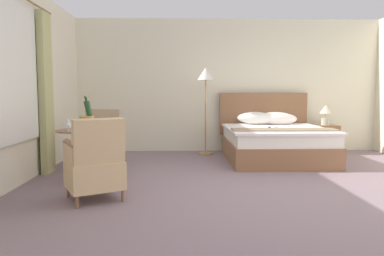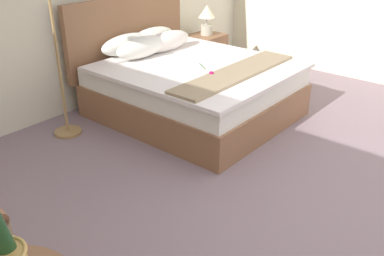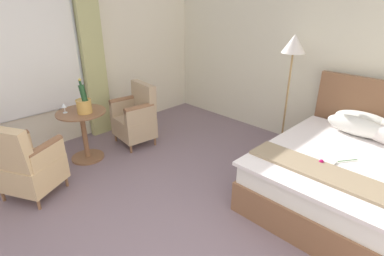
{
  "view_description": "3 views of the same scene",
  "coord_description": "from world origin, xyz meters",
  "px_view_note": "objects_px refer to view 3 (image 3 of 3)",
  "views": [
    {
      "loc": [
        -1.0,
        -4.6,
        1.24
      ],
      "look_at": [
        -0.82,
        1.29,
        0.68
      ],
      "focal_mm": 35.0,
      "sensor_mm": 36.0,
      "label": 1
    },
    {
      "loc": [
        -2.75,
        -0.78,
        2.02
      ],
      "look_at": [
        -0.49,
        1.12,
        0.58
      ],
      "focal_mm": 40.0,
      "sensor_mm": 36.0,
      "label": 2
    },
    {
      "loc": [
        1.46,
        -1.12,
        2.18
      ],
      "look_at": [
        -0.83,
        1.17,
        0.76
      ],
      "focal_mm": 28.0,
      "sensor_mm": 36.0,
      "label": 3
    }
  ],
  "objects_px": {
    "side_table_round": "(84,132)",
    "champagne_bucket": "(84,104)",
    "bed": "(354,174)",
    "wine_glass_near_edge": "(64,106)",
    "armchair_facing_bed": "(27,164)",
    "wine_glass_near_bucket": "(78,100)",
    "armchair_by_window": "(136,118)",
    "floor_lamp_brass": "(293,55)"
  },
  "relations": [
    {
      "from": "wine_glass_near_bucket",
      "to": "armchair_by_window",
      "type": "xyz_separation_m",
      "value": [
        0.27,
        0.76,
        -0.41
      ]
    },
    {
      "from": "wine_glass_near_bucket",
      "to": "wine_glass_near_edge",
      "type": "distance_m",
      "value": 0.25
    },
    {
      "from": "armchair_facing_bed",
      "to": "wine_glass_near_edge",
      "type": "bearing_deg",
      "value": 124.69
    },
    {
      "from": "bed",
      "to": "wine_glass_near_edge",
      "type": "relative_size",
      "value": 15.19
    },
    {
      "from": "floor_lamp_brass",
      "to": "wine_glass_near_bucket",
      "type": "relative_size",
      "value": 10.93
    },
    {
      "from": "side_table_round",
      "to": "champagne_bucket",
      "type": "height_order",
      "value": "champagne_bucket"
    },
    {
      "from": "floor_lamp_brass",
      "to": "armchair_by_window",
      "type": "xyz_separation_m",
      "value": [
        -1.77,
        -1.45,
        -1.01
      ]
    },
    {
      "from": "bed",
      "to": "wine_glass_near_bucket",
      "type": "relative_size",
      "value": 13.2
    },
    {
      "from": "armchair_by_window",
      "to": "side_table_round",
      "type": "bearing_deg",
      "value": -95.95
    },
    {
      "from": "floor_lamp_brass",
      "to": "wine_glass_near_bucket",
      "type": "bearing_deg",
      "value": -132.79
    },
    {
      "from": "champagne_bucket",
      "to": "armchair_by_window",
      "type": "relative_size",
      "value": 0.5
    },
    {
      "from": "champagne_bucket",
      "to": "armchair_facing_bed",
      "type": "relative_size",
      "value": 0.5
    },
    {
      "from": "bed",
      "to": "armchair_facing_bed",
      "type": "height_order",
      "value": "bed"
    },
    {
      "from": "bed",
      "to": "armchair_by_window",
      "type": "xyz_separation_m",
      "value": [
        -3.0,
        -0.84,
        0.08
      ]
    },
    {
      "from": "side_table_round",
      "to": "champagne_bucket",
      "type": "bearing_deg",
      "value": 15.26
    },
    {
      "from": "wine_glass_near_edge",
      "to": "armchair_facing_bed",
      "type": "height_order",
      "value": "armchair_facing_bed"
    },
    {
      "from": "bed",
      "to": "champagne_bucket",
      "type": "distance_m",
      "value": 3.46
    },
    {
      "from": "floor_lamp_brass",
      "to": "armchair_facing_bed",
      "type": "distance_m",
      "value": 3.64
    },
    {
      "from": "armchair_by_window",
      "to": "floor_lamp_brass",
      "type": "bearing_deg",
      "value": 39.25
    },
    {
      "from": "bed",
      "to": "floor_lamp_brass",
      "type": "distance_m",
      "value": 1.75
    },
    {
      "from": "armchair_facing_bed",
      "to": "armchair_by_window",
      "type": "bearing_deg",
      "value": 99.92
    },
    {
      "from": "wine_glass_near_bucket",
      "to": "armchair_facing_bed",
      "type": "bearing_deg",
      "value": -59.07
    },
    {
      "from": "armchair_by_window",
      "to": "wine_glass_near_edge",
      "type": "bearing_deg",
      "value": -101.28
    },
    {
      "from": "side_table_round",
      "to": "armchair_facing_bed",
      "type": "height_order",
      "value": "armchair_facing_bed"
    },
    {
      "from": "bed",
      "to": "floor_lamp_brass",
      "type": "height_order",
      "value": "floor_lamp_brass"
    },
    {
      "from": "wine_glass_near_edge",
      "to": "wine_glass_near_bucket",
      "type": "bearing_deg",
      "value": 107.46
    },
    {
      "from": "wine_glass_near_bucket",
      "to": "bed",
      "type": "bearing_deg",
      "value": 26.04
    },
    {
      "from": "armchair_by_window",
      "to": "champagne_bucket",
      "type": "bearing_deg",
      "value": -90.12
    },
    {
      "from": "side_table_round",
      "to": "champagne_bucket",
      "type": "distance_m",
      "value": 0.46
    },
    {
      "from": "wine_glass_near_bucket",
      "to": "wine_glass_near_edge",
      "type": "height_order",
      "value": "wine_glass_near_bucket"
    },
    {
      "from": "wine_glass_near_bucket",
      "to": "armchair_by_window",
      "type": "relative_size",
      "value": 0.16
    },
    {
      "from": "armchair_facing_bed",
      "to": "side_table_round",
      "type": "bearing_deg",
      "value": 113.44
    },
    {
      "from": "bed",
      "to": "side_table_round",
      "type": "bearing_deg",
      "value": -151.65
    },
    {
      "from": "armchair_facing_bed",
      "to": "champagne_bucket",
      "type": "bearing_deg",
      "value": 108.28
    },
    {
      "from": "floor_lamp_brass",
      "to": "armchair_facing_bed",
      "type": "height_order",
      "value": "floor_lamp_brass"
    },
    {
      "from": "bed",
      "to": "side_table_round",
      "type": "height_order",
      "value": "bed"
    },
    {
      "from": "bed",
      "to": "armchair_facing_bed",
      "type": "xyz_separation_m",
      "value": [
        -2.7,
        -2.56,
        0.07
      ]
    },
    {
      "from": "floor_lamp_brass",
      "to": "side_table_round",
      "type": "relative_size",
      "value": 2.37
    },
    {
      "from": "side_table_round",
      "to": "armchair_facing_bed",
      "type": "bearing_deg",
      "value": -66.56
    },
    {
      "from": "floor_lamp_brass",
      "to": "wine_glass_near_bucket",
      "type": "xyz_separation_m",
      "value": [
        -2.04,
        -2.21,
        -0.6
      ]
    },
    {
      "from": "bed",
      "to": "floor_lamp_brass",
      "type": "bearing_deg",
      "value": 153.61
    },
    {
      "from": "wine_glass_near_bucket",
      "to": "armchair_by_window",
      "type": "height_order",
      "value": "armchair_by_window"
    }
  ]
}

